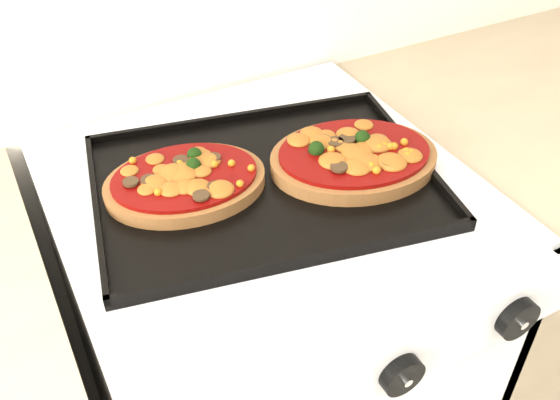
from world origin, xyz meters
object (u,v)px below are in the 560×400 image
pizza_right (354,156)px  baking_tray (264,180)px  pizza_left (185,180)px  stove (269,372)px

pizza_right → baking_tray: bearing=167.7°
pizza_left → pizza_right: size_ratio=0.91×
stove → baking_tray: baking_tray is taller
stove → pizza_right: bearing=-12.8°
stove → pizza_right: pizza_right is taller
stove → baking_tray: 0.47m
pizza_left → pizza_right: bearing=-14.8°
pizza_left → baking_tray: bearing=-17.9°
stove → pizza_left: pizza_left is taller
stove → pizza_right: 0.50m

